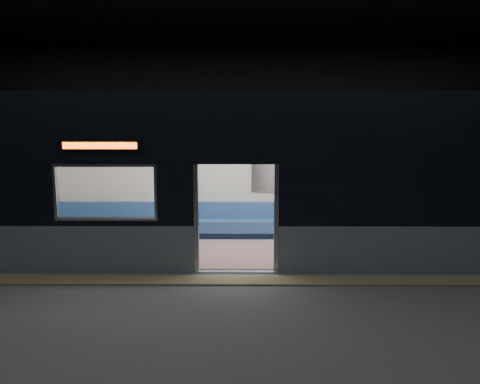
{
  "coord_description": "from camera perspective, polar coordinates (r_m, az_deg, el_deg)",
  "views": [
    {
      "loc": [
        0.14,
        -8.14,
        3.0
      ],
      "look_at": [
        0.06,
        2.3,
        1.33
      ],
      "focal_mm": 38.0,
      "sensor_mm": 36.0,
      "label": 1
    }
  ],
  "objects": [
    {
      "name": "station_floor",
      "position": [
        8.68,
        -0.53,
        -11.2
      ],
      "size": [
        24.0,
        14.0,
        0.01
      ],
      "primitive_type": "cube",
      "color": "#47494C",
      "rests_on": "ground"
    },
    {
      "name": "station_envelope",
      "position": [
        8.16,
        -0.56,
        13.73
      ],
      "size": [
        24.0,
        14.0,
        5.0
      ],
      "color": "black",
      "rests_on": "station_floor"
    },
    {
      "name": "tactile_strip",
      "position": [
        9.19,
        -0.47,
        -9.9
      ],
      "size": [
        22.8,
        0.5,
        0.03
      ],
      "primitive_type": "cube",
      "color": "#8C7F59",
      "rests_on": "station_floor"
    },
    {
      "name": "metro_car",
      "position": [
        10.74,
        -0.32,
        2.9
      ],
      "size": [
        18.0,
        3.04,
        3.35
      ],
      "color": "gray",
      "rests_on": "station_floor"
    },
    {
      "name": "passenger",
      "position": [
        12.05,
        9.65,
        -1.68
      ],
      "size": [
        0.38,
        0.65,
        1.33
      ],
      "rotation": [
        0.0,
        0.0,
        0.04
      ],
      "color": "black",
      "rests_on": "metro_car"
    },
    {
      "name": "handbag",
      "position": [
        11.86,
        9.77,
        -2.39
      ],
      "size": [
        0.32,
        0.28,
        0.14
      ],
      "primitive_type": "cube",
      "rotation": [
        0.0,
        0.0,
        -0.19
      ],
      "color": "black",
      "rests_on": "passenger"
    },
    {
      "name": "transit_map",
      "position": [
        12.11,
        4.08,
        1.91
      ],
      "size": [
        1.06,
        0.03,
        0.69
      ],
      "primitive_type": "cube",
      "color": "white",
      "rests_on": "metro_car"
    }
  ]
}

